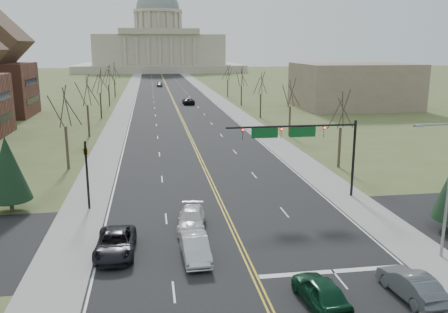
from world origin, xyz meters
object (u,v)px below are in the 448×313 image
object	(u,v)px
car_sb_inner_second	(192,219)
signal_left	(87,167)
car_sb_outer_lead	(115,243)
car_sb_inner_lead	(195,248)
car_nb_inner_lead	(321,291)
car_far_nb	(188,101)
street_light	(446,182)
car_nb_outer_lead	(411,284)
signal_mast	(302,137)
car_far_sb	(160,84)

from	to	relation	value
car_sb_inner_second	signal_left	bearing A→B (deg)	152.66
car_sb_outer_lead	car_sb_inner_lead	bearing A→B (deg)	-14.78
car_nb_inner_lead	car_far_nb	world-z (taller)	car_nb_inner_lead
street_light	car_sb_outer_lead	size ratio (longest dim) A/B	1.62
signal_left	car_nb_outer_lead	bearing A→B (deg)	-42.68
signal_mast	car_sb_inner_lead	world-z (taller)	signal_mast
signal_left	car_sb_inner_lead	xyz separation A→B (m)	(8.14, -11.35, -2.91)
car_far_nb	street_light	bearing A→B (deg)	94.55
car_sb_inner_second	signal_mast	bearing A→B (deg)	36.52
car_sb_inner_lead	car_sb_outer_lead	xyz separation A→B (m)	(-5.25, 1.53, -0.01)
car_sb_inner_second	car_far_nb	xyz separation A→B (m)	(6.32, 80.70, 0.06)
car_nb_inner_lead	street_light	bearing A→B (deg)	-159.78
signal_mast	car_far_nb	xyz separation A→B (m)	(-4.23, 74.85, -4.96)
car_sb_outer_lead	car_far_nb	bearing A→B (deg)	83.53
signal_left	street_light	size ratio (longest dim) A/B	0.66
car_nb_outer_lead	car_sb_outer_lead	xyz separation A→B (m)	(-16.73, 8.27, 0.01)
car_nb_outer_lead	car_sb_outer_lead	bearing A→B (deg)	-32.24
signal_left	car_nb_inner_lead	size ratio (longest dim) A/B	1.27
car_sb_inner_second	car_far_nb	world-z (taller)	car_far_nb
car_far_sb	car_nb_inner_lead	bearing A→B (deg)	-85.05
signal_mast	car_sb_outer_lead	size ratio (longest dim) A/B	2.17
car_sb_inner_lead	car_nb_outer_lead	bearing A→B (deg)	-32.46
street_light	car_sb_inner_second	size ratio (longest dim) A/B	1.80
street_light	car_far_sb	bearing A→B (deg)	96.16
car_nb_inner_lead	car_sb_inner_second	distance (m)	13.63
car_sb_inner_lead	car_far_nb	xyz separation A→B (m)	(6.58, 86.20, -0.00)
car_nb_inner_lead	car_sb_inner_lead	size ratio (longest dim) A/B	0.99
signal_left	car_far_nb	distance (m)	76.34
signal_mast	car_nb_inner_lead	distance (m)	19.35
street_light	car_sb_outer_lead	bearing A→B (deg)	170.21
car_far_nb	car_far_sb	size ratio (longest dim) A/B	1.17
street_light	car_far_sb	world-z (taller)	street_light
signal_mast	car_sb_inner_lead	xyz separation A→B (m)	(-10.80, -11.35, -4.96)
car_nb_outer_lead	car_far_nb	bearing A→B (deg)	-92.92
car_nb_inner_lead	car_far_sb	bearing A→B (deg)	-92.70
signal_left	street_light	world-z (taller)	street_light
signal_left	car_far_sb	world-z (taller)	signal_left
car_nb_inner_lead	car_sb_inner_lead	bearing A→B (deg)	-52.44
car_nb_inner_lead	car_far_nb	distance (m)	92.98
car_sb_inner_second	car_sb_inner_lead	bearing A→B (deg)	-85.13
signal_left	street_light	distance (m)	27.78
signal_left	car_sb_inner_second	xyz separation A→B (m)	(8.40, -5.85, -2.97)
car_nb_outer_lead	car_sb_inner_second	world-z (taller)	car_nb_outer_lead
car_sb_inner_second	car_far_nb	bearing A→B (deg)	93.04
car_sb_inner_lead	car_far_nb	distance (m)	86.45
car_nb_outer_lead	car_far_sb	bearing A→B (deg)	-91.77
signal_mast	signal_left	bearing A→B (deg)	180.00
street_light	car_nb_outer_lead	world-z (taller)	street_light
car_far_sb	car_nb_outer_lead	bearing A→B (deg)	-82.98
car_sb_inner_lead	signal_mast	bearing A→B (deg)	44.36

